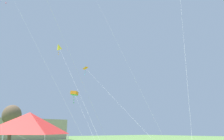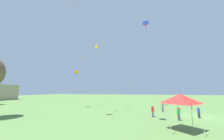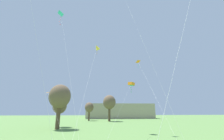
{
  "view_description": "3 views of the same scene",
  "coord_description": "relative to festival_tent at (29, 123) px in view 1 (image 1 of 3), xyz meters",
  "views": [
    {
      "loc": [
        -12.1,
        -5.79,
        2.82
      ],
      "look_at": [
        0.0,
        9.71,
        8.31
      ],
      "focal_mm": 35.0,
      "sensor_mm": 36.0,
      "label": 1
    },
    {
      "loc": [
        -23.14,
        8.37,
        3.96
      ],
      "look_at": [
        -0.49,
        14.03,
        7.84
      ],
      "focal_mm": 20.0,
      "sensor_mm": 36.0,
      "label": 2
    },
    {
      "loc": [
        -2.1,
        -2.76,
        3.82
      ],
      "look_at": [
        -0.54,
        15.14,
        8.6
      ],
      "focal_mm": 24.0,
      "sensor_mm": 36.0,
      "label": 3
    }
  ],
  "objects": [
    {
      "name": "distant_building",
      "position": [
        16.51,
        64.31,
        0.11
      ],
      "size": [
        30.8,
        9.31,
        6.54
      ],
      "primitive_type": "cube",
      "color": "tan",
      "rests_on": "ground"
    },
    {
      "name": "festival_tent",
      "position": [
        0.0,
        0.0,
        0.0
      ],
      "size": [
        2.97,
        2.97,
        3.66
      ],
      "color": "#B7B7BC",
      "rests_on": "ground"
    },
    {
      "name": "kite_orange_box_6",
      "position": [
        12.52,
        19.21,
        5.21
      ],
      "size": [
        6.99,
        17.99,
        8.78
      ],
      "color": "silver",
      "rests_on": "ground"
    },
    {
      "name": "tree_far_centre",
      "position": [
        10.37,
        45.82,
        3.12
      ],
      "size": [
        4.38,
        4.38,
        8.84
      ],
      "color": "brown",
      "rests_on": "ground"
    },
    {
      "name": "kite_yellow_diamond_1",
      "position": [
        6.24,
        11.69,
        8.95
      ],
      "size": [
        1.73,
        12.61,
        12.63
      ],
      "color": "silver",
      "rests_on": "ground"
    },
    {
      "name": "kite_orange_delta_2",
      "position": [
        13.63,
        17.9,
        9.01
      ],
      "size": [
        2.54,
        18.29,
        12.73
      ],
      "color": "silver",
      "rests_on": "ground"
    }
  ]
}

